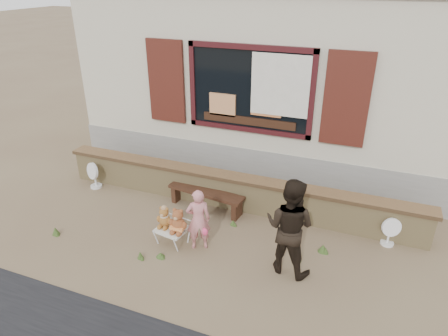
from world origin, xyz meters
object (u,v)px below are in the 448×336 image
at_px(teddy_bear_right, 178,220).
at_px(adult, 290,227).
at_px(folding_chair, 172,230).
at_px(bench, 206,196).
at_px(child, 198,220).
at_px(teddy_bear_left, 165,216).

height_order(teddy_bear_right, adult, adult).
height_order(folding_chair, adult, adult).
height_order(bench, adult, adult).
xyz_separation_m(child, adult, (1.46, -0.01, 0.23)).
bearing_deg(teddy_bear_right, bench, 101.80).
distance_m(child, adult, 1.48).
distance_m(teddy_bear_right, child, 0.33).
relative_size(bench, teddy_bear_left, 4.10).
height_order(bench, teddy_bear_right, teddy_bear_right).
xyz_separation_m(teddy_bear_right, adult, (1.78, 0.08, 0.26)).
relative_size(teddy_bear_left, teddy_bear_right, 0.87).
relative_size(child, adult, 0.70).
xyz_separation_m(folding_chair, teddy_bear_left, (-0.14, 0.02, 0.21)).
distance_m(bench, teddy_bear_right, 1.25).
relative_size(bench, child, 1.43).
xyz_separation_m(teddy_bear_right, child, (0.31, 0.09, 0.03)).
bearing_deg(adult, teddy_bear_left, 11.04).
xyz_separation_m(bench, teddy_bear_right, (0.06, -1.22, 0.23)).
bearing_deg(bench, teddy_bear_left, -93.26).
bearing_deg(folding_chair, teddy_bear_left, 180.00).
bearing_deg(teddy_bear_left, bench, 88.59).
relative_size(folding_chair, child, 0.50).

